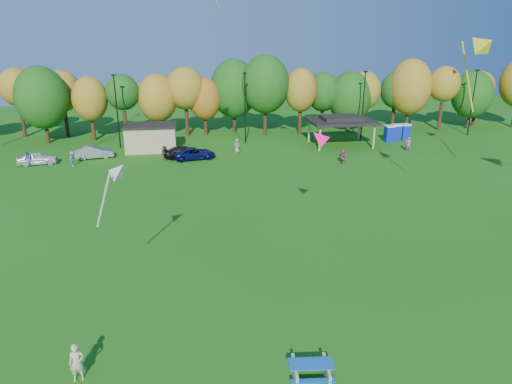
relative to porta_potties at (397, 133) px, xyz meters
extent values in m
plane|color=#19600F|center=(-22.43, -38.39, -1.10)|extent=(160.00, 160.00, 0.00)
cylinder|color=black|center=(-50.46, 10.54, 0.96)|extent=(0.50, 0.50, 4.12)
ellipsoid|color=olive|center=(-50.46, 10.54, 5.76)|extent=(4.78, 4.78, 5.18)
cylinder|color=black|center=(-46.18, 5.81, 0.68)|extent=(0.50, 0.50, 3.56)
ellipsoid|color=#144C0F|center=(-46.18, 5.81, 4.84)|extent=(6.62, 6.62, 8.00)
cylinder|color=black|center=(-44.55, 9.86, 0.80)|extent=(0.50, 0.50, 3.79)
ellipsoid|color=olive|center=(-44.55, 9.86, 5.22)|extent=(4.94, 4.94, 5.58)
cylinder|color=black|center=(-40.44, 6.62, 0.57)|extent=(0.50, 0.50, 3.34)
ellipsoid|color=olive|center=(-40.44, 6.62, 4.47)|extent=(4.61, 4.61, 5.88)
cylinder|color=black|center=(-36.15, 6.46, 0.81)|extent=(0.50, 0.50, 3.82)
ellipsoid|color=#144C0F|center=(-36.15, 6.46, 5.26)|extent=(4.43, 4.43, 4.73)
cylinder|color=black|center=(-31.73, 7.11, 0.53)|extent=(0.50, 0.50, 3.25)
ellipsoid|color=olive|center=(-31.73, 7.11, 4.32)|extent=(5.33, 5.33, 6.53)
cylinder|color=black|center=(-27.88, 7.68, 0.88)|extent=(0.50, 0.50, 3.96)
ellipsoid|color=olive|center=(-27.88, 7.68, 5.51)|extent=(5.31, 5.31, 5.82)
cylinder|color=black|center=(-25.28, 7.96, 0.43)|extent=(0.50, 0.50, 3.05)
ellipsoid|color=#995914|center=(-25.28, 7.96, 3.98)|extent=(4.54, 4.54, 5.87)
cylinder|color=black|center=(-21.01, 9.14, 0.79)|extent=(0.50, 0.50, 3.77)
ellipsoid|color=#144C0F|center=(-21.01, 9.14, 5.19)|extent=(6.69, 6.69, 8.35)
cylinder|color=black|center=(-16.97, 6.15, 1.04)|extent=(0.50, 0.50, 4.28)
ellipsoid|color=#144C0F|center=(-16.97, 6.15, 6.04)|extent=(6.64, 6.64, 8.01)
cylinder|color=black|center=(-12.01, 5.82, 0.78)|extent=(0.50, 0.50, 3.76)
ellipsoid|color=olive|center=(-12.01, 5.82, 5.17)|extent=(4.49, 4.49, 6.02)
cylinder|color=black|center=(-8.14, 7.87, 0.62)|extent=(0.50, 0.50, 3.43)
ellipsoid|color=#144C0F|center=(-8.14, 7.87, 4.62)|extent=(4.77, 4.77, 5.63)
cylinder|color=black|center=(-4.32, 7.01, 0.38)|extent=(0.50, 0.50, 2.95)
ellipsoid|color=#144C0F|center=(-4.32, 7.01, 3.83)|extent=(6.14, 6.14, 7.54)
cylinder|color=black|center=(-2.04, 7.47, 0.66)|extent=(0.50, 0.50, 3.52)
ellipsoid|color=olive|center=(-2.04, 7.47, 4.77)|extent=(4.78, 4.78, 5.53)
cylinder|color=black|center=(3.63, 9.13, 0.60)|extent=(0.50, 0.50, 3.39)
ellipsoid|color=#144C0F|center=(3.63, 9.13, 4.55)|extent=(4.54, 4.54, 5.46)
cylinder|color=black|center=(5.27, 7.85, 0.76)|extent=(0.50, 0.50, 3.72)
ellipsoid|color=olive|center=(5.27, 7.85, 5.10)|extent=(6.32, 6.32, 8.24)
cylinder|color=black|center=(9.56, 5.89, 0.93)|extent=(0.50, 0.50, 4.06)
ellipsoid|color=olive|center=(9.56, 5.89, 5.67)|extent=(4.50, 4.50, 5.13)
cylinder|color=black|center=(14.64, 6.42, 0.43)|extent=(0.50, 0.50, 3.05)
ellipsoid|color=#144C0F|center=(14.64, 6.42, 3.99)|extent=(5.97, 5.97, 7.05)
cylinder|color=black|center=(16.56, 7.97, 0.68)|extent=(0.50, 0.50, 3.55)
ellipsoid|color=olive|center=(16.56, 7.97, 4.83)|extent=(4.60, 4.60, 4.99)
cylinder|color=black|center=(-36.43, 1.61, 3.40)|extent=(0.16, 0.16, 9.00)
cube|color=black|center=(-36.43, 1.61, 7.90)|extent=(0.50, 0.25, 0.18)
cylinder|color=black|center=(-20.43, 1.61, 3.40)|extent=(0.16, 0.16, 9.00)
cube|color=black|center=(-20.43, 1.61, 7.90)|extent=(0.50, 0.25, 0.18)
cylinder|color=black|center=(-4.43, 1.61, 3.40)|extent=(0.16, 0.16, 9.00)
cube|color=black|center=(-4.43, 1.61, 7.90)|extent=(0.50, 0.25, 0.18)
cylinder|color=black|center=(11.57, 1.61, 3.40)|extent=(0.16, 0.16, 9.00)
cube|color=black|center=(11.57, 1.61, 7.90)|extent=(0.50, 0.25, 0.18)
cube|color=tan|center=(-32.43, -0.39, 0.40)|extent=(6.00, 4.00, 3.00)
cube|color=black|center=(-32.43, -0.39, 2.03)|extent=(6.30, 4.30, 0.25)
cylinder|color=tan|center=(-11.93, -3.89, 0.40)|extent=(0.24, 0.24, 3.00)
cylinder|color=tan|center=(-4.93, -3.89, 0.40)|extent=(0.24, 0.24, 3.00)
cylinder|color=tan|center=(-11.93, 1.11, 0.40)|extent=(0.24, 0.24, 3.00)
cylinder|color=tan|center=(-4.93, 1.11, 0.40)|extent=(0.24, 0.24, 3.00)
cube|color=black|center=(-8.43, -1.39, 2.05)|extent=(8.20, 6.20, 0.35)
cube|color=black|center=(-8.43, -1.39, 2.45)|extent=(5.00, 3.50, 0.45)
cube|color=#0D27AA|center=(-1.30, -0.44, -0.10)|extent=(1.10, 1.10, 2.00)
cube|color=silver|center=(-1.30, -0.44, 0.99)|extent=(1.15, 1.15, 0.18)
cube|color=#0D27AA|center=(0.00, 0.17, -0.10)|extent=(1.10, 1.10, 2.00)
cube|color=silver|center=(0.00, 0.17, 0.99)|extent=(1.15, 1.15, 0.18)
cube|color=#0D27AA|center=(1.30, 0.27, -0.10)|extent=(1.10, 1.10, 2.00)
cube|color=silver|center=(1.30, 0.27, 0.99)|extent=(1.15, 1.15, 0.18)
cube|color=tan|center=(-24.31, -41.92, -0.73)|extent=(0.28, 1.49, 0.74)
cube|color=tan|center=(-22.99, -42.06, -0.73)|extent=(0.28, 1.49, 0.74)
cube|color=#135AAB|center=(-23.65, -41.99, -0.33)|extent=(1.92, 0.96, 0.06)
cube|color=#135AAB|center=(-23.72, -42.62, -0.65)|extent=(1.86, 0.45, 0.05)
cube|color=#135AAB|center=(-23.59, -41.36, -0.65)|extent=(1.86, 0.45, 0.05)
imported|color=beige|center=(-33.22, -40.50, -0.25)|extent=(0.67, 0.48, 1.71)
imported|color=silver|center=(-44.50, -5.00, -0.39)|extent=(4.33, 2.18, 1.41)
imported|color=gray|center=(-38.75, -3.28, -0.40)|extent=(4.46, 2.32, 1.40)
imported|color=#0D0F4E|center=(-27.31, -5.47, -0.43)|extent=(5.10, 3.00, 1.33)
imported|color=black|center=(-28.39, -4.85, -0.41)|extent=(4.82, 2.14, 1.38)
imported|color=#496B41|center=(-30.76, -5.41, -0.25)|extent=(0.74, 1.08, 1.70)
imported|color=#5174B2|center=(-40.46, -6.47, -0.26)|extent=(0.87, 1.20, 1.67)
imported|color=#B4559C|center=(-1.23, -5.81, -0.22)|extent=(0.74, 0.60, 1.76)
imported|color=#566CBE|center=(-45.25, -5.91, -0.24)|extent=(1.02, 1.06, 1.71)
imported|color=#A34471|center=(-11.14, -10.18, -0.25)|extent=(1.11, 1.65, 1.70)
imported|color=#81855B|center=(-22.12, -3.39, -0.21)|extent=(0.99, 0.80, 1.77)
cone|color=#BABABA|center=(-31.52, -35.20, 6.39)|extent=(1.46, 1.32, 1.18)
cylinder|color=#BABABA|center=(-32.33, -35.60, 5.04)|extent=(1.05, 0.58, 2.85)
cone|color=#FA0D6D|center=(-20.38, -30.88, 6.69)|extent=(1.60, 1.34, 1.38)
cone|color=yellow|center=(-9.00, -28.26, 11.99)|extent=(1.97, 2.24, 1.92)
cylinder|color=yellow|center=(-8.51, -26.84, 9.74)|extent=(0.68, 1.74, 4.73)
camera|label=1|loc=(-28.34, -56.92, 12.59)|focal=32.00mm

